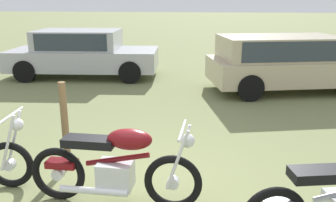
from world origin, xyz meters
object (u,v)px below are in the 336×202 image
(motorcycle_maroon, at_px, (116,167))
(fence_post_wooden, at_px, (65,126))
(car_beige, at_px, (286,59))
(car_silver, at_px, (82,51))

(motorcycle_maroon, xyz_separation_m, fence_post_wooden, (-0.96, 0.88, 0.15))
(motorcycle_maroon, height_order, car_beige, car_beige)
(car_silver, distance_m, car_beige, 5.97)
(car_silver, distance_m, fence_post_wooden, 6.35)
(motorcycle_maroon, xyz_separation_m, car_silver, (-2.88, 6.92, 0.31))
(motorcycle_maroon, bearing_deg, car_beige, 64.81)
(motorcycle_maroon, bearing_deg, fence_post_wooden, 139.42)
(motorcycle_maroon, bearing_deg, car_silver, 114.53)
(car_beige, distance_m, fence_post_wooden, 6.35)
(car_silver, xyz_separation_m, fence_post_wooden, (1.93, -6.04, -0.17))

